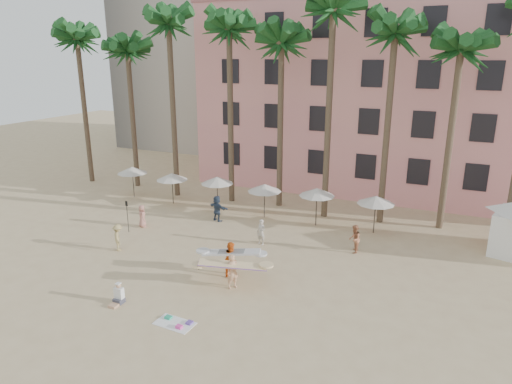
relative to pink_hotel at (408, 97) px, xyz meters
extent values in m
plane|color=#D1B789|center=(-7.00, -26.00, -8.00)|extent=(120.00, 120.00, 0.00)
cube|color=pink|center=(0.00, 0.00, 0.00)|extent=(35.00, 14.00, 16.00)
cylinder|color=brown|center=(-27.00, -11.00, -1.50)|extent=(0.44, 0.44, 13.00)
cylinder|color=brown|center=(-22.00, -10.50, -2.00)|extent=(0.44, 0.44, 12.00)
cylinder|color=brown|center=(-17.00, -11.50, -1.00)|extent=(0.44, 0.44, 14.00)
cylinder|color=brown|center=(-12.00, -11.00, -1.25)|extent=(0.44, 0.44, 13.50)
cylinder|color=brown|center=(-8.00, -10.50, -1.75)|extent=(0.44, 0.44, 12.50)
cylinder|color=brown|center=(-4.00, -11.50, -0.75)|extent=(0.44, 0.44, 14.50)
cylinder|color=brown|center=(0.00, -11.00, -1.50)|extent=(0.44, 0.44, 13.00)
cylinder|color=brown|center=(4.00, -10.50, -2.00)|extent=(0.44, 0.44, 12.00)
cylinder|color=#332B23|center=(-20.00, -13.50, -6.75)|extent=(0.07, 0.07, 2.50)
cone|color=beige|center=(-20.00, -13.50, -5.65)|extent=(2.50, 2.50, 0.55)
cylinder|color=#332B23|center=(-16.00, -13.60, -6.80)|extent=(0.07, 0.07, 2.40)
cone|color=beige|center=(-16.00, -13.60, -5.75)|extent=(2.50, 2.50, 0.55)
cylinder|color=#332B23|center=(-12.00, -13.40, -6.75)|extent=(0.07, 0.07, 2.50)
cone|color=beige|center=(-12.00, -13.40, -5.65)|extent=(2.50, 2.50, 0.55)
cylinder|color=#332B23|center=(-8.00, -13.50, -6.80)|extent=(0.07, 0.07, 2.40)
cone|color=beige|center=(-8.00, -13.50, -5.75)|extent=(2.50, 2.50, 0.55)
cylinder|color=#332B23|center=(-4.00, -13.60, -6.70)|extent=(0.07, 0.07, 2.60)
cone|color=beige|center=(-4.00, -13.60, -5.55)|extent=(2.50, 2.50, 0.55)
cylinder|color=#332B23|center=(0.00, -13.40, -6.75)|extent=(0.07, 0.07, 2.50)
cone|color=beige|center=(0.00, -13.40, -5.65)|extent=(2.50, 2.50, 0.55)
cube|color=white|center=(-6.13, -28.08, -7.99)|extent=(1.85, 1.09, 0.02)
cube|color=#25A379|center=(-6.62, -27.86, -7.93)|extent=(0.31, 0.27, 0.10)
cube|color=#F343AA|center=(-5.74, -28.30, -7.92)|extent=(0.29, 0.23, 0.12)
cube|color=#6444A4|center=(-5.52, -27.81, -7.94)|extent=(0.28, 0.31, 0.08)
imported|color=tan|center=(-5.24, -24.07, -7.07)|extent=(0.74, 0.81, 1.85)
cube|color=beige|center=(-5.24, -24.07, -6.70)|extent=(3.46, 2.09, 0.40)
imported|color=orange|center=(-5.96, -22.79, -7.04)|extent=(0.80, 0.99, 1.91)
cube|color=silver|center=(-5.96, -22.79, -6.66)|extent=(3.23, 1.67, 0.32)
imported|color=#B27264|center=(-14.98, -18.87, -7.21)|extent=(0.90, 0.91, 1.59)
imported|color=#324157|center=(-10.78, -15.67, -7.05)|extent=(1.85, 1.07, 1.90)
imported|color=#BCB2A6|center=(-6.18, -18.27, -7.18)|extent=(0.68, 0.54, 1.65)
imported|color=tan|center=(-13.79, -22.74, -7.15)|extent=(1.21, 1.23, 1.69)
imported|color=#AE6C48|center=(-0.51, -17.11, -7.12)|extent=(0.76, 0.92, 1.75)
cylinder|color=black|center=(-15.21, -20.10, -6.95)|extent=(0.04, 0.04, 2.10)
cube|color=black|center=(-15.21, -20.10, -5.95)|extent=(0.18, 0.03, 0.35)
cube|color=#3F3F4C|center=(-9.61, -27.68, -7.88)|extent=(0.46, 0.43, 0.24)
cube|color=tan|center=(-9.61, -28.04, -7.94)|extent=(0.41, 0.46, 0.12)
cube|color=white|center=(-9.61, -27.63, -7.49)|extent=(0.45, 0.26, 0.56)
sphere|color=tan|center=(-9.61, -27.63, -7.08)|extent=(0.24, 0.24, 0.24)
camera|label=1|loc=(4.54, -42.88, 3.60)|focal=32.00mm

